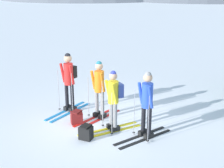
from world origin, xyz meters
name	(u,v)px	position (x,y,z in m)	size (l,w,h in m)	color
ground_plane	(103,121)	(0.00, 0.00, 0.00)	(400.00, 400.00, 0.00)	white
skier_in_red	(69,79)	(-1.30, 0.19, 1.04)	(0.61, 1.77, 1.83)	#1E84D1
skier_in_orange	(99,87)	(-0.24, 0.18, 0.94)	(0.65, 1.74, 1.72)	red
skier_in_yellow	(114,98)	(0.51, -0.32, 0.93)	(1.25, 1.64, 1.67)	yellow
skier_in_blue	(147,102)	(1.42, -0.28, 0.96)	(1.01, 1.67, 1.75)	black
backpack_on_snow_front	(86,132)	(0.13, -1.11, 0.19)	(0.34, 0.28, 0.38)	black
backpack_on_snow_beside	(77,117)	(-0.60, -0.46, 0.19)	(0.40, 0.40, 0.38)	maroon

